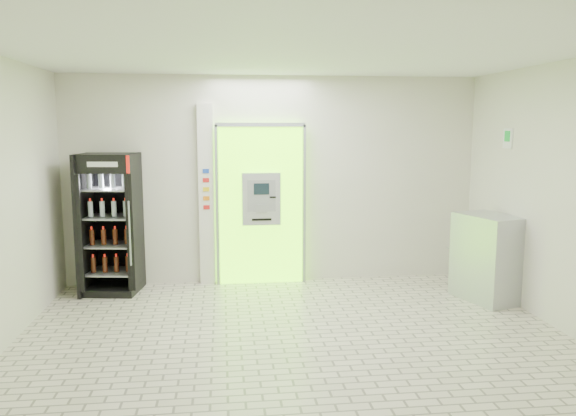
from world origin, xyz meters
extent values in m
plane|color=beige|center=(0.00, 0.00, 0.00)|extent=(6.00, 6.00, 0.00)
plane|color=silver|center=(0.00, 2.50, 1.50)|extent=(6.00, 0.00, 6.00)
plane|color=silver|center=(0.00, -2.50, 1.50)|extent=(6.00, 0.00, 6.00)
plane|color=silver|center=(3.00, 0.00, 1.50)|extent=(0.00, 5.00, 5.00)
plane|color=white|center=(0.00, 0.00, 3.00)|extent=(6.00, 6.00, 0.00)
cube|color=#70F80B|center=(-0.20, 2.43, 1.15)|extent=(1.20, 0.12, 2.30)
cube|color=gray|center=(-0.20, 2.36, 2.30)|extent=(1.28, 0.04, 0.06)
cube|color=gray|center=(-0.83, 2.36, 1.15)|extent=(0.04, 0.04, 2.30)
cube|color=gray|center=(0.43, 2.36, 1.15)|extent=(0.04, 0.04, 2.30)
cube|color=black|center=(-0.10, 2.38, 0.50)|extent=(0.62, 0.01, 0.67)
cube|color=black|center=(-0.54, 2.38, 1.98)|extent=(0.22, 0.01, 0.18)
cube|color=#B0B3B8|center=(-0.20, 2.32, 1.25)|extent=(0.55, 0.12, 0.75)
cube|color=black|center=(-0.20, 2.25, 1.40)|extent=(0.22, 0.01, 0.16)
cube|color=gray|center=(-0.20, 2.25, 1.12)|extent=(0.16, 0.01, 0.12)
cube|color=black|center=(-0.04, 2.25, 1.28)|extent=(0.09, 0.01, 0.02)
cube|color=black|center=(-0.20, 2.25, 0.96)|extent=(0.28, 0.01, 0.03)
cube|color=silver|center=(-0.98, 2.45, 1.30)|extent=(0.22, 0.10, 2.60)
cube|color=#193FB2|center=(-0.98, 2.40, 1.65)|extent=(0.09, 0.01, 0.06)
cube|color=red|center=(-0.98, 2.40, 1.52)|extent=(0.09, 0.01, 0.06)
cube|color=yellow|center=(-0.98, 2.40, 1.39)|extent=(0.09, 0.01, 0.06)
cube|color=orange|center=(-0.98, 2.40, 1.26)|extent=(0.09, 0.01, 0.06)
cube|color=red|center=(-0.98, 2.40, 1.13)|extent=(0.09, 0.01, 0.06)
cube|color=black|center=(-2.28, 2.16, 0.96)|extent=(0.81, 0.75, 1.92)
cube|color=black|center=(-2.28, 2.47, 0.96)|extent=(0.72, 0.15, 1.92)
cube|color=red|center=(-2.28, 1.84, 1.79)|extent=(0.70, 0.11, 0.23)
cube|color=white|center=(-2.28, 1.84, 1.79)|extent=(0.40, 0.06, 0.07)
cube|color=black|center=(-2.28, 2.16, 0.05)|extent=(0.81, 0.75, 0.10)
cylinder|color=gray|center=(-1.97, 1.82, 0.88)|extent=(0.03, 0.03, 0.86)
cube|color=gray|center=(-2.28, 2.16, 0.29)|extent=(0.68, 0.64, 0.02)
cube|color=gray|center=(-2.28, 2.16, 0.67)|extent=(0.68, 0.64, 0.02)
cube|color=gray|center=(-2.28, 2.16, 1.05)|extent=(0.68, 0.64, 0.02)
cube|color=gray|center=(-2.28, 2.16, 1.44)|extent=(0.68, 0.64, 0.02)
cube|color=#B0B3B8|center=(2.71, 1.22, 0.57)|extent=(0.79, 0.98, 1.14)
cube|color=gray|center=(2.42, 1.22, 0.62)|extent=(0.25, 0.80, 0.01)
cube|color=white|center=(2.99, 1.40, 2.12)|extent=(0.02, 0.22, 0.26)
cube|color=#0C8725|center=(2.98, 1.40, 2.15)|extent=(0.00, 0.14, 0.14)
camera|label=1|loc=(-0.75, -5.63, 2.28)|focal=35.00mm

